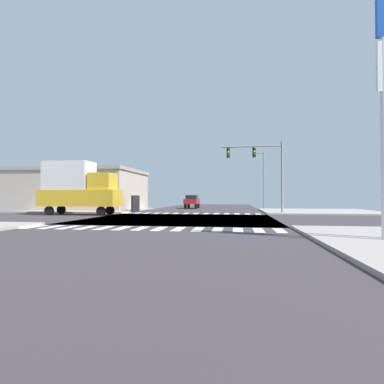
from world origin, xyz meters
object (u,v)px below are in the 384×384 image
(traffic_signal_mast, at_px, (258,161))
(box_truck_queued_1, at_px, (78,187))
(bank_building, at_px, (76,190))
(street_lamp, at_px, (262,175))
(sedan_farside_2, at_px, (192,201))

(traffic_signal_mast, distance_m, box_truck_queued_1, 17.08)
(traffic_signal_mast, height_order, bank_building, traffic_signal_mast)
(street_lamp, xyz_separation_m, sedan_farside_2, (-9.72, -0.07, -3.54))
(bank_building, relative_size, sedan_farside_2, 4.11)
(street_lamp, bearing_deg, bank_building, -166.06)
(traffic_signal_mast, height_order, box_truck_queued_1, traffic_signal_mast)
(traffic_signal_mast, xyz_separation_m, bank_building, (-22.59, 6.94, -2.53))
(street_lamp, height_order, sedan_farside_2, street_lamp)
(traffic_signal_mast, bearing_deg, sedan_farside_2, 122.94)
(street_lamp, relative_size, bank_building, 0.44)
(street_lamp, xyz_separation_m, box_truck_queued_1, (-17.85, -16.75, -2.09))
(traffic_signal_mast, bearing_deg, box_truck_queued_1, -166.81)
(bank_building, distance_m, box_truck_queued_1, 12.42)
(bank_building, relative_size, box_truck_queued_1, 2.45)
(street_lamp, bearing_deg, traffic_signal_mast, -96.22)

